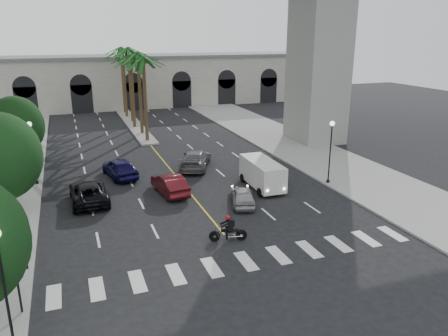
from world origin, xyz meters
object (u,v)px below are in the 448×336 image
(motorcycle_rider, at_px, (229,229))
(car_a, at_px, (243,196))
(car_b, at_px, (170,184))
(lamp_post_left_far, at_px, (32,148))
(lamp_post_right, at_px, (331,147))
(pedestrian_b, at_px, (18,228))
(car_e, at_px, (120,168))
(traffic_signal_near, at_px, (15,265))
(lamp_post_left_near, at_px, (3,281))
(pedestrian_a, at_px, (8,236))
(cargo_van, at_px, (262,173))
(car_c, at_px, (89,192))
(traffic_signal_far, at_px, (22,228))
(car_d, at_px, (195,159))

(motorcycle_rider, bearing_deg, car_a, 74.30)
(motorcycle_rider, xyz_separation_m, car_b, (-1.49, 9.22, 0.03))
(lamp_post_left_far, height_order, lamp_post_right, same)
(pedestrian_b, bearing_deg, car_a, 47.90)
(car_a, relative_size, car_e, 0.79)
(traffic_signal_near, distance_m, motorcycle_rider, 12.00)
(lamp_post_right, relative_size, car_b, 1.12)
(lamp_post_right, relative_size, pedestrian_b, 3.41)
(lamp_post_left_far, bearing_deg, lamp_post_left_near, -90.00)
(car_a, bearing_deg, pedestrian_a, 25.76)
(cargo_van, bearing_deg, lamp_post_left_near, -139.31)
(lamp_post_left_far, distance_m, car_e, 7.17)
(pedestrian_a, bearing_deg, pedestrian_b, 42.22)
(lamp_post_left_near, bearing_deg, cargo_van, 39.25)
(car_a, xyz_separation_m, car_c, (-10.56, 4.36, 0.10))
(motorcycle_rider, height_order, car_e, car_e)
(traffic_signal_far, xyz_separation_m, pedestrian_b, (-0.63, 3.85, -1.58))
(traffic_signal_near, height_order, car_c, traffic_signal_near)
(car_c, relative_size, car_e, 1.11)
(traffic_signal_near, bearing_deg, pedestrian_a, 99.12)
(pedestrian_a, bearing_deg, car_a, -23.99)
(lamp_post_right, relative_size, car_a, 1.34)
(lamp_post_left_near, relative_size, pedestrian_b, 3.41)
(lamp_post_left_near, bearing_deg, traffic_signal_far, 89.12)
(traffic_signal_far, xyz_separation_m, car_b, (9.80, 8.86, -1.73))
(motorcycle_rider, relative_size, car_b, 0.48)
(lamp_post_right, distance_m, traffic_signal_near, 25.02)
(motorcycle_rider, relative_size, pedestrian_a, 1.16)
(traffic_signal_near, xyz_separation_m, pedestrian_a, (-1.02, 6.37, -1.39))
(car_a, distance_m, car_b, 6.07)
(car_c, bearing_deg, motorcycle_rider, 126.96)
(lamp_post_left_near, distance_m, lamp_post_right, 26.25)
(lamp_post_left_near, height_order, pedestrian_a, lamp_post_left_near)
(car_a, xyz_separation_m, pedestrian_b, (-14.91, -0.93, 0.26))
(car_c, height_order, pedestrian_a, pedestrian_a)
(traffic_signal_near, height_order, car_a, traffic_signal_near)
(lamp_post_left_near, bearing_deg, traffic_signal_near, 87.71)
(lamp_post_left_far, distance_m, car_d, 13.92)
(traffic_signal_far, xyz_separation_m, car_d, (13.61, 14.70, -1.65))
(pedestrian_b, bearing_deg, pedestrian_a, -60.53)
(car_a, distance_m, car_c, 11.42)
(car_e, bearing_deg, pedestrian_a, 46.22)
(car_b, bearing_deg, cargo_van, 163.32)
(lamp_post_left_far, bearing_deg, lamp_post_right, -19.33)
(car_b, height_order, pedestrian_b, pedestrian_b)
(traffic_signal_near, bearing_deg, lamp_post_left_near, -92.29)
(traffic_signal_far, bearing_deg, lamp_post_left_near, -90.88)
(car_d, bearing_deg, lamp_post_right, 162.59)
(car_b, distance_m, cargo_van, 7.48)
(lamp_post_left_near, bearing_deg, lamp_post_left_far, 90.00)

